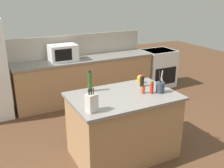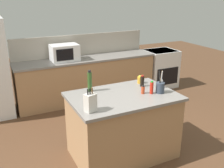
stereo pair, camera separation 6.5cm
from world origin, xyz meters
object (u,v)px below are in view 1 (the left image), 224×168
utensil_crock (160,87)px  hot_sauce_bottle (152,87)px  spice_jar_paprika (143,90)px  honey_jar (140,80)px  salt_shaker (161,83)px  soy_sauce_bottle (142,81)px  microwave (63,53)px  knife_block (92,103)px  range_oven (158,68)px  olive_oil_bottle (90,82)px

utensil_crock → hot_sauce_bottle: size_ratio=1.74×
spice_jar_paprika → honey_jar: (0.19, 0.39, 0.00)m
utensil_crock → salt_shaker: size_ratio=2.41×
soy_sauce_bottle → salt_shaker: 0.28m
microwave → hot_sauce_bottle: bearing=-76.7°
salt_shaker → knife_block: bearing=-166.9°
utensil_crock → honey_jar: (-0.04, 0.46, -0.03)m
soy_sauce_bottle → honey_jar: (0.05, 0.13, -0.03)m
microwave → soy_sauce_bottle: (0.59, -2.01, -0.08)m
range_oven → soy_sauce_bottle: (-1.82, -2.01, 0.55)m
microwave → utensil_crock: microwave is taller
microwave → hot_sauce_bottle: size_ratio=3.00×
microwave → hot_sauce_bottle: 2.38m
honey_jar → spice_jar_paprika: bearing=-116.6°
spice_jar_paprika → knife_block: bearing=-166.3°
soy_sauce_bottle → olive_oil_bottle: (-0.78, 0.16, 0.06)m
utensil_crock → salt_shaker: (0.13, 0.15, -0.02)m
soy_sauce_bottle → spice_jar_paprika: bearing=-120.1°
spice_jar_paprika → hot_sauce_bottle: size_ratio=0.63×
range_oven → spice_jar_paprika: 3.05m
soy_sauce_bottle → knife_block: bearing=-155.4°
range_oven → utensil_crock: 2.97m
range_oven → hot_sauce_bottle: (-1.86, -2.32, 0.56)m
spice_jar_paprika → microwave: bearing=101.1°
hot_sauce_bottle → spice_jar_paprika: bearing=153.3°
olive_oil_bottle → hot_sauce_bottle: 0.87m
hot_sauce_bottle → honey_jar: bearing=78.8°
olive_oil_bottle → hot_sauce_bottle: olive_oil_bottle is taller
hot_sauce_bottle → honey_jar: size_ratio=1.54×
knife_block → olive_oil_bottle: 0.67m
salt_shaker → microwave: bearing=110.3°
honey_jar → salt_shaker: (0.17, -0.31, 0.01)m
range_oven → soy_sauce_bottle: 2.77m
microwave → olive_oil_bottle: bearing=-95.7°
range_oven → honey_jar: (-1.78, -1.88, 0.53)m
microwave → utensil_crock: bearing=-73.9°
olive_oil_bottle → hot_sauce_bottle: bearing=-32.3°
range_oven → microwave: 2.50m
spice_jar_paprika → salt_shaker: salt_shaker is taller
microwave → range_oven: bearing=-0.0°
range_oven → spice_jar_paprika: bearing=-131.0°
microwave → honey_jar: size_ratio=4.62×
utensil_crock → spice_jar_paprika: size_ratio=2.77×
olive_oil_bottle → salt_shaker: size_ratio=2.34×
knife_block → spice_jar_paprika: 0.90m
utensil_crock → olive_oil_bottle: bearing=150.4°
range_oven → honey_jar: bearing=-133.4°
olive_oil_bottle → microwave: bearing=84.3°
knife_block → honey_jar: size_ratio=2.42×
spice_jar_paprika → salt_shaker: 0.37m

